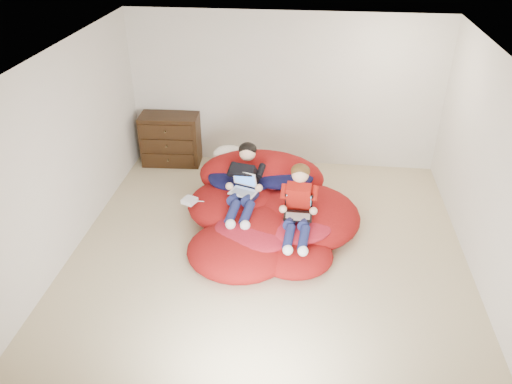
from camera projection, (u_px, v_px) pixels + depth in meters
The scene contains 9 objects.
room_shell at pixel (269, 235), 6.37m from camera, with size 5.10×5.10×2.77m.
dresser at pixel (171, 139), 8.36m from camera, with size 0.98×0.56×0.86m.
beanbag_pile at pixel (267, 212), 6.78m from camera, with size 2.40×2.45×0.89m.
cream_pillow at pixel (229, 155), 7.43m from camera, with size 0.49×0.31×0.31m, color silver.
older_boy at pixel (245, 179), 6.67m from camera, with size 0.41×1.19×0.72m.
younger_boy at pixel (299, 203), 6.22m from camera, with size 0.36×1.01×0.78m.
laptop_white at pixel (244, 186), 6.61m from camera, with size 0.40×0.41×0.25m.
laptop_black at pixel (298, 209), 6.25m from camera, with size 0.36×0.35×0.25m.
power_adapter at pixel (189, 201), 6.71m from camera, with size 0.17×0.17×0.06m, color silver.
Camera 1 is at (0.43, -5.17, 3.97)m, focal length 35.00 mm.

